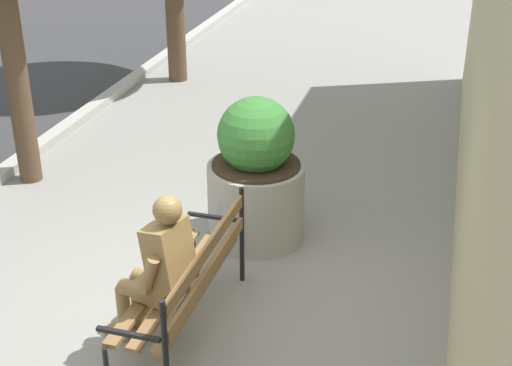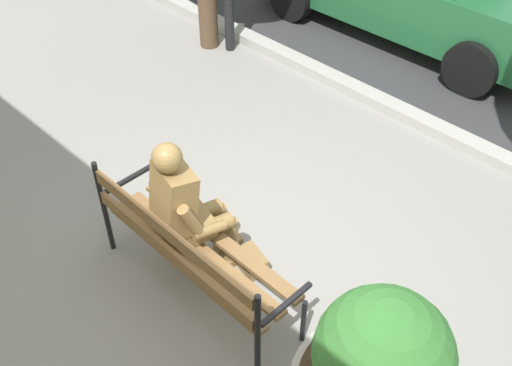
# 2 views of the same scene
# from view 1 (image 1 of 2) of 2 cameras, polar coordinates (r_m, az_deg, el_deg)

# --- Properties ---
(ground_plane) EXTENTS (80.00, 80.00, 0.00)m
(ground_plane) POSITION_cam_1_polar(r_m,az_deg,el_deg) (6.37, -7.15, -10.30)
(ground_plane) COLOR gray
(park_bench) EXTENTS (1.81, 0.56, 0.95)m
(park_bench) POSITION_cam_1_polar(r_m,az_deg,el_deg) (5.84, -5.24, -7.44)
(park_bench) COLOR olive
(park_bench) RESTS_ON ground
(bronze_statue_seated) EXTENTS (0.77, 0.80, 1.37)m
(bronze_statue_seated) POSITION_cam_1_polar(r_m,az_deg,el_deg) (5.71, -7.82, -6.94)
(bronze_statue_seated) COLOR olive
(bronze_statue_seated) RESTS_ON ground
(concrete_planter) EXTENTS (0.97, 0.97, 1.49)m
(concrete_planter) POSITION_cam_1_polar(r_m,az_deg,el_deg) (7.17, 0.00, 0.43)
(concrete_planter) COLOR #A8A399
(concrete_planter) RESTS_ON ground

